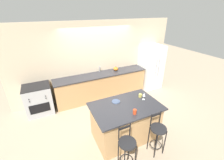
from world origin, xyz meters
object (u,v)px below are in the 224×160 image
at_px(bar_stool_far, 158,132).
at_px(tumbler_cup, 135,112).
at_px(refrigerator, 151,67).
at_px(oven_range, 39,99).
at_px(wine_glass, 144,95).
at_px(coffee_mug, 140,95).
at_px(pumpkin_decoration, 116,69).
at_px(dinner_plate, 116,101).
at_px(bar_stool_near, 127,147).

bearing_deg(bar_stool_far, tumbler_cup, 136.40).
bearing_deg(bar_stool_far, refrigerator, 54.34).
bearing_deg(bar_stool_far, oven_range, 130.13).
xyz_separation_m(refrigerator, wine_glass, (-1.80, -1.95, 0.21)).
xyz_separation_m(coffee_mug, pumpkin_decoration, (0.28, 1.95, 0.01)).
bearing_deg(coffee_mug, oven_range, 142.76).
relative_size(dinner_plate, wine_glass, 1.05).
height_order(bar_stool_near, pumpkin_decoration, pumpkin_decoration).
relative_size(bar_stool_near, pumpkin_decoration, 5.75).
distance_m(bar_stool_near, wine_glass, 1.34).
distance_m(refrigerator, coffee_mug, 2.57).
relative_size(refrigerator, tumbler_cup, 15.59).
relative_size(wine_glass, tumbler_cup, 1.74).
bearing_deg(refrigerator, dinner_plate, -144.90).
bearing_deg(bar_stool_near, pumpkin_decoration, 67.22).
bearing_deg(tumbler_cup, refrigerator, 45.16).
bearing_deg(dinner_plate, refrigerator, 35.10).
bearing_deg(refrigerator, bar_stool_near, -134.98).
relative_size(wine_glass, pumpkin_decoration, 1.10).
bearing_deg(oven_range, wine_glass, -39.05).
bearing_deg(coffee_mug, wine_glass, -85.50).
bearing_deg(oven_range, bar_stool_near, -61.40).
bearing_deg(bar_stool_far, coffee_mug, 81.65).
relative_size(bar_stool_near, tumbler_cup, 9.09).
xyz_separation_m(dinner_plate, wine_glass, (0.68, -0.21, 0.13)).
xyz_separation_m(oven_range, dinner_plate, (1.78, -1.79, 0.49)).
bearing_deg(coffee_mug, refrigerator, 45.09).
bearing_deg(wine_glass, bar_stool_far, -100.57).
distance_m(bar_stool_near, tumbler_cup, 0.72).
bearing_deg(oven_range, tumbler_cup, -50.96).
xyz_separation_m(oven_range, tumbler_cup, (1.94, -2.39, 0.54)).
bearing_deg(oven_range, pumpkin_decoration, 1.68).
height_order(wine_glass, coffee_mug, wine_glass).
relative_size(tumbler_cup, pumpkin_decoration, 0.63).
xyz_separation_m(oven_range, pumpkin_decoration, (2.73, 0.08, 0.54)).
bearing_deg(wine_glass, bar_stool_near, -139.89).
distance_m(bar_stool_far, pumpkin_decoration, 2.90).
xyz_separation_m(refrigerator, oven_range, (-4.27, 0.05, -0.41)).
xyz_separation_m(bar_stool_near, coffee_mug, (0.93, 0.93, 0.42)).
bearing_deg(coffee_mug, pumpkin_decoration, 81.95).
distance_m(coffee_mug, tumbler_cup, 0.74).
distance_m(oven_range, dinner_plate, 2.58).
bearing_deg(tumbler_cup, pumpkin_decoration, 72.22).
distance_m(bar_stool_far, dinner_plate, 1.17).
distance_m(tumbler_cup, pumpkin_decoration, 2.59).
distance_m(refrigerator, bar_stool_near, 3.89).
height_order(wine_glass, pumpkin_decoration, wine_glass).
bearing_deg(bar_stool_far, bar_stool_near, -177.39).
xyz_separation_m(wine_glass, coffee_mug, (-0.01, 0.13, -0.10)).
distance_m(wine_glass, coffee_mug, 0.16).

